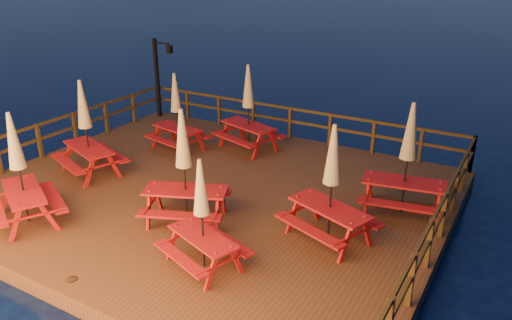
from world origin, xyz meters
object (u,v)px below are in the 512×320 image
object	(u,v)px
picnic_table_0	(176,111)
picnic_table_1	(202,213)
lamp_post	(160,71)
picnic_table_2	(184,165)

from	to	relation	value
picnic_table_0	picnic_table_1	size ratio (longest dim) A/B	1.07
lamp_post	picnic_table_0	xyz separation A→B (m)	(2.76, -2.51, -0.50)
lamp_post	picnic_table_1	size ratio (longest dim) A/B	1.28
lamp_post	picnic_table_1	bearing A→B (deg)	-45.46
picnic_table_0	picnic_table_2	world-z (taller)	picnic_table_2
lamp_post	picnic_table_0	world-z (taller)	lamp_post
picnic_table_0	lamp_post	bearing A→B (deg)	149.39
picnic_table_0	picnic_table_1	world-z (taller)	picnic_table_0
picnic_table_0	picnic_table_2	xyz separation A→B (m)	(3.14, -3.64, 0.13)
picnic_table_1	picnic_table_2	bearing A→B (deg)	157.00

